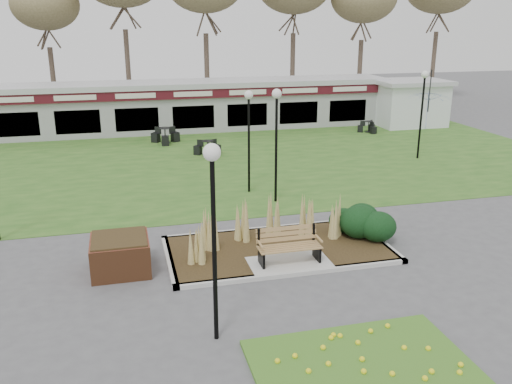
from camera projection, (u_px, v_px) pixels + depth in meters
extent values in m
plane|color=#515154|center=(291.00, 269.00, 14.50)|extent=(100.00, 100.00, 0.00)
cube|color=#2A5B1C|center=(213.00, 161.00, 25.58)|extent=(34.00, 16.00, 0.02)
cube|color=#417621|center=(365.00, 370.00, 10.23)|extent=(4.20, 3.00, 0.08)
cube|color=#2E2112|center=(278.00, 249.00, 15.59)|extent=(6.22, 3.22, 0.12)
cube|color=#B7B7B2|center=(296.00, 273.00, 14.10)|extent=(6.40, 0.18, 0.12)
cube|color=#B7B7B2|center=(264.00, 229.00, 17.07)|extent=(6.40, 0.18, 0.12)
cube|color=#B7B7B2|center=(170.00, 260.00, 14.86)|extent=(0.18, 3.40, 0.12)
cube|color=#B7B7B2|center=(377.00, 239.00, 16.31)|extent=(0.18, 3.40, 0.12)
cube|color=#B7B7B2|center=(289.00, 264.00, 14.61)|extent=(2.20, 1.20, 0.13)
cone|color=tan|center=(210.00, 230.00, 15.32)|extent=(0.36, 0.36, 1.15)
cone|color=tan|center=(241.00, 222.00, 15.92)|extent=(0.36, 0.36, 1.15)
cone|color=tan|center=(275.00, 216.00, 16.36)|extent=(0.36, 0.36, 1.15)
cone|color=tan|center=(306.00, 216.00, 16.39)|extent=(0.36, 0.36, 1.15)
cone|color=tan|center=(336.00, 218.00, 16.21)|extent=(0.36, 0.36, 1.15)
cone|color=tan|center=(197.00, 242.00, 14.46)|extent=(0.36, 0.36, 1.15)
ellipsoid|color=black|center=(360.00, 222.00, 16.22)|extent=(1.21, 1.10, 0.99)
ellipsoid|color=black|center=(378.00, 227.00, 15.96)|extent=(1.10, 1.00, 0.90)
ellipsoid|color=black|center=(362.00, 217.00, 16.77)|extent=(1.06, 0.96, 0.86)
ellipsoid|color=black|center=(344.00, 220.00, 16.64)|extent=(0.92, 0.84, 0.76)
cube|color=tan|center=(290.00, 247.00, 14.46)|extent=(1.70, 0.57, 0.04)
cube|color=tan|center=(286.00, 233.00, 14.67)|extent=(1.70, 0.13, 0.44)
cube|color=black|center=(261.00, 258.00, 14.35)|extent=(0.06, 0.55, 0.42)
cube|color=black|center=(317.00, 252.00, 14.71)|extent=(0.06, 0.55, 0.42)
cube|color=black|center=(259.00, 237.00, 14.48)|extent=(0.06, 0.06, 0.50)
cube|color=black|center=(314.00, 232.00, 14.85)|extent=(0.06, 0.06, 0.50)
cube|color=tan|center=(260.00, 244.00, 14.20)|extent=(0.05, 0.50, 0.04)
cube|color=tan|center=(319.00, 238.00, 14.58)|extent=(0.05, 0.50, 0.04)
cube|color=brown|center=(120.00, 255.00, 14.25)|extent=(1.50, 1.50, 0.90)
cube|color=#2E2112|center=(119.00, 239.00, 14.11)|extent=(1.40, 1.40, 0.06)
cube|color=#98989A|center=(190.00, 108.00, 32.57)|extent=(24.00, 3.00, 2.60)
cube|color=#4B1018|center=(193.00, 94.00, 30.82)|extent=(24.00, 0.18, 0.55)
cube|color=silver|center=(189.00, 84.00, 32.13)|extent=(24.60, 3.40, 0.30)
cube|color=silver|center=(193.00, 94.00, 30.72)|extent=(22.00, 0.02, 0.28)
cube|color=black|center=(193.00, 117.00, 31.33)|extent=(22.00, 0.10, 1.30)
cube|color=white|center=(409.00, 105.00, 33.89)|extent=(4.00, 3.00, 2.60)
cube|color=silver|center=(411.00, 82.00, 33.47)|extent=(4.40, 3.40, 0.25)
cylinder|color=#47382B|center=(44.00, 77.00, 37.46)|extent=(0.36, 0.36, 5.17)
cylinder|color=#47382B|center=(133.00, 75.00, 38.87)|extent=(0.36, 0.36, 5.17)
cylinder|color=#47382B|center=(215.00, 73.00, 40.28)|extent=(0.36, 0.36, 5.17)
cylinder|color=#47382B|center=(292.00, 71.00, 41.68)|extent=(0.36, 0.36, 5.17)
cylinder|color=#47382B|center=(364.00, 70.00, 43.09)|extent=(0.36, 0.36, 5.17)
cylinder|color=#47382B|center=(431.00, 68.00, 44.49)|extent=(0.36, 0.36, 5.17)
cylinder|color=black|center=(214.00, 254.00, 10.75)|extent=(0.10, 0.10, 3.84)
sphere|color=white|center=(212.00, 152.00, 10.12)|extent=(0.35, 0.35, 0.35)
cylinder|color=black|center=(276.00, 151.00, 19.29)|extent=(0.09, 0.09, 3.78)
sphere|color=white|center=(277.00, 94.00, 18.67)|extent=(0.34, 0.34, 0.34)
cylinder|color=black|center=(249.00, 147.00, 20.43)|extent=(0.09, 0.09, 3.60)
sphere|color=white|center=(249.00, 95.00, 19.84)|extent=(0.32, 0.32, 0.32)
cylinder|color=black|center=(421.00, 119.00, 25.45)|extent=(0.10, 0.10, 3.83)
sphere|color=white|center=(425.00, 74.00, 24.82)|extent=(0.34, 0.34, 0.34)
cylinder|color=black|center=(208.00, 155.00, 26.56)|extent=(0.43, 0.43, 0.03)
cylinder|color=black|center=(208.00, 148.00, 26.45)|extent=(0.05, 0.05, 0.70)
cylinder|color=black|center=(208.00, 141.00, 26.35)|extent=(0.59, 0.59, 0.02)
cube|color=black|center=(216.00, 149.00, 26.84)|extent=(0.45, 0.45, 0.45)
cube|color=black|center=(198.00, 150.00, 26.65)|extent=(0.46, 0.46, 0.45)
cube|color=black|center=(209.00, 153.00, 26.00)|extent=(0.34, 0.34, 0.45)
cylinder|color=black|center=(166.00, 143.00, 29.22)|extent=(0.49, 0.49, 0.03)
cylinder|color=black|center=(165.00, 136.00, 29.10)|extent=(0.06, 0.06, 0.80)
cylinder|color=black|center=(165.00, 128.00, 28.98)|extent=(0.66, 0.66, 0.03)
cube|color=black|center=(175.00, 137.00, 29.51)|extent=(0.50, 0.50, 0.51)
cube|color=black|center=(156.00, 138.00, 29.36)|extent=(0.52, 0.52, 0.51)
cube|color=black|center=(165.00, 141.00, 28.57)|extent=(0.41, 0.41, 0.51)
cylinder|color=black|center=(368.00, 132.00, 32.05)|extent=(0.38, 0.38, 0.03)
cylinder|color=black|center=(368.00, 127.00, 31.95)|extent=(0.04, 0.04, 0.63)
cylinder|color=black|center=(369.00, 121.00, 31.85)|extent=(0.52, 0.52, 0.02)
cube|color=black|center=(372.00, 128.00, 32.36)|extent=(0.42, 0.42, 0.40)
cube|color=black|center=(360.00, 129.00, 32.03)|extent=(0.38, 0.38, 0.40)
cube|color=black|center=(373.00, 130.00, 31.58)|extent=(0.35, 0.35, 0.40)
cylinder|color=black|center=(427.00, 123.00, 28.92)|extent=(0.06, 0.06, 2.20)
imported|color=#3252B1|center=(428.00, 111.00, 28.72)|extent=(2.69, 2.72, 2.04)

